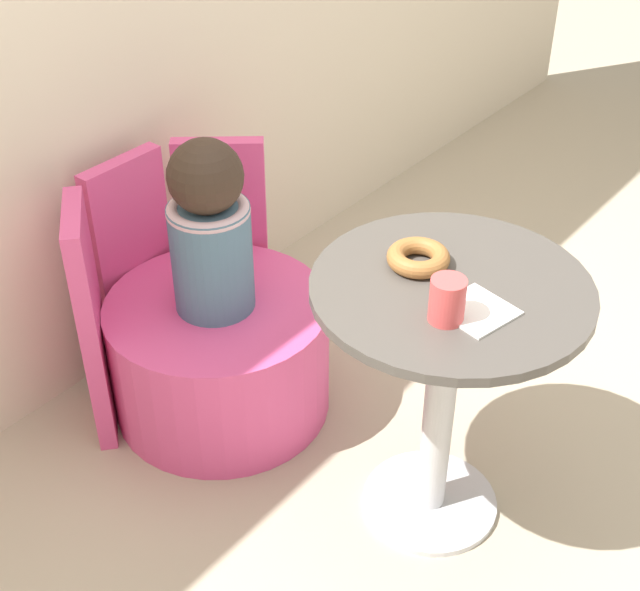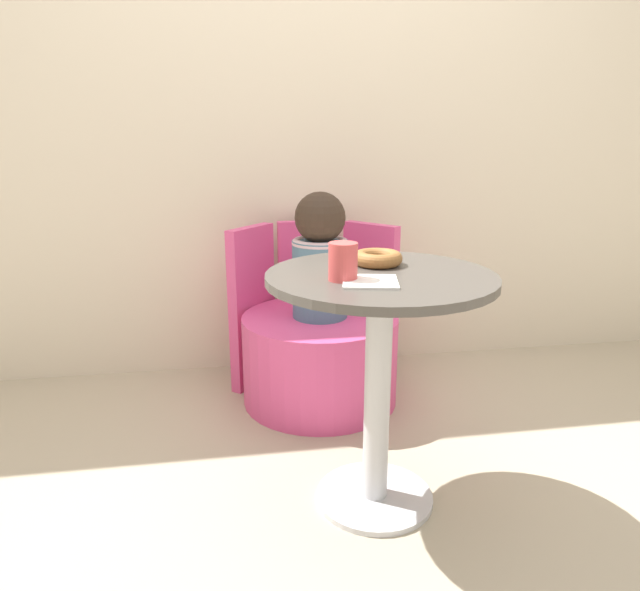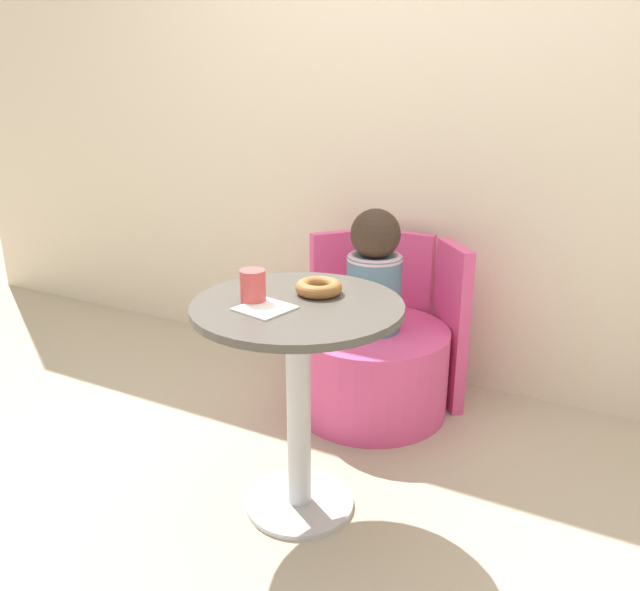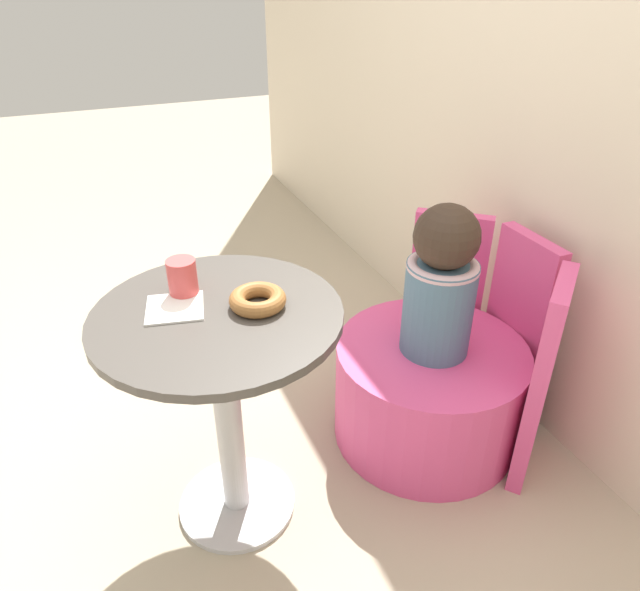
# 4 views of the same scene
# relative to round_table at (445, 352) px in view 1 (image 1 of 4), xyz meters

# --- Properties ---
(ground_plane) EXTENTS (12.00, 12.00, 0.00)m
(ground_plane) POSITION_rel_round_table_xyz_m (-0.04, 0.05, -0.53)
(ground_plane) COLOR #B7A88E
(round_table) EXTENTS (0.65, 0.65, 0.73)m
(round_table) POSITION_rel_round_table_xyz_m (0.00, 0.00, 0.00)
(round_table) COLOR silver
(round_table) RESTS_ON ground_plane
(tub_chair) EXTENTS (0.65, 0.65, 0.38)m
(tub_chair) POSITION_rel_round_table_xyz_m (-0.05, 0.72, -0.34)
(tub_chair) COLOR #E54C8C
(tub_chair) RESTS_ON ground_plane
(booth_backrest) EXTENTS (0.75, 0.27, 0.72)m
(booth_backrest) POSITION_rel_round_table_xyz_m (-0.05, 0.99, -0.17)
(booth_backrest) COLOR #E54C8C
(booth_backrest) RESTS_ON ground_plane
(child_figure) EXTENTS (0.23, 0.23, 0.51)m
(child_figure) POSITION_rel_round_table_xyz_m (-0.05, 0.72, 0.09)
(child_figure) COLOR slate
(child_figure) RESTS_ON tub_chair
(donut) EXTENTS (0.15, 0.15, 0.04)m
(donut) POSITION_rel_round_table_xyz_m (0.02, 0.10, 0.22)
(donut) COLOR #9E6633
(donut) RESTS_ON round_table
(cup) EXTENTS (0.08, 0.08, 0.10)m
(cup) POSITION_rel_round_table_xyz_m (-0.12, -0.06, 0.25)
(cup) COLOR #DB4C4C
(cup) RESTS_ON round_table
(paper_napkin) EXTENTS (0.17, 0.17, 0.01)m
(paper_napkin) POSITION_rel_round_table_xyz_m (-0.06, -0.10, 0.20)
(paper_napkin) COLOR white
(paper_napkin) RESTS_ON round_table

